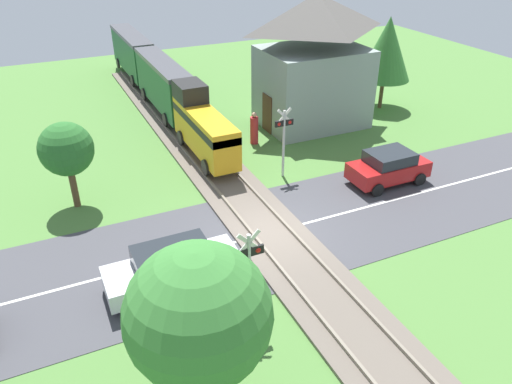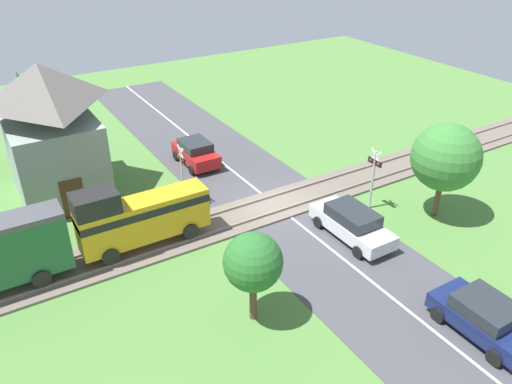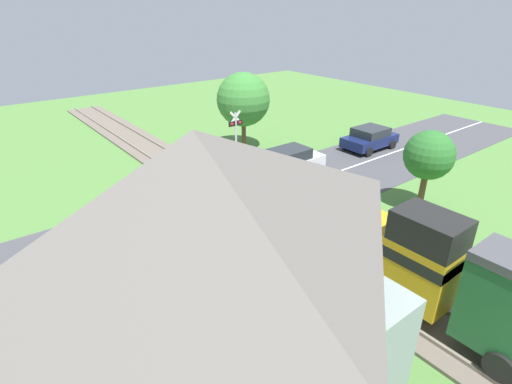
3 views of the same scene
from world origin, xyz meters
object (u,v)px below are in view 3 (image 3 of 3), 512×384
crossing_signal_west_approach (236,132)px  crossing_signal_east_approach (244,216)px  car_near_crossing (287,162)px  car_behind_queue (370,138)px  pedestrian_by_station (319,317)px  station_building (207,341)px  car_far_side (105,256)px

crossing_signal_west_approach → crossing_signal_east_approach: (5.37, 8.07, 0.00)m
car_near_crossing → crossing_signal_west_approach: bearing=-59.3°
car_behind_queue → crossing_signal_west_approach: size_ratio=1.12×
crossing_signal_west_approach → pedestrian_by_station: bearing=64.5°
car_near_crossing → station_building: station_building is taller
station_building → pedestrian_by_station: bearing=-164.1°
crossing_signal_west_approach → station_building: station_building is taller
crossing_signal_west_approach → car_near_crossing: bearing=120.7°
station_building → car_near_crossing: bearing=-137.1°
car_behind_queue → station_building: bearing=29.7°
crossing_signal_east_approach → station_building: bearing=48.7°
car_far_side → station_building: 8.25m
car_behind_queue → crossing_signal_east_approach: crossing_signal_east_approach is taller
station_building → pedestrian_by_station: size_ratio=4.13×
crossing_signal_west_approach → crossing_signal_east_approach: bearing=56.4°
crossing_signal_east_approach → car_near_crossing: bearing=-141.6°
car_behind_queue → crossing_signal_east_approach: size_ratio=1.12×
car_far_side → car_behind_queue: car_far_side is taller
crossing_signal_east_approach → pedestrian_by_station: bearing=84.6°
car_near_crossing → station_building: size_ratio=0.62×
crossing_signal_east_approach → car_behind_queue: bearing=-158.8°
car_behind_queue → pedestrian_by_station: pedestrian_by_station is taller
car_far_side → crossing_signal_west_approach: bearing=-149.7°
car_behind_queue → station_building: station_building is taller
station_building → pedestrian_by_station: station_building is taller
crossing_signal_west_approach → crossing_signal_east_approach: same height
car_near_crossing → car_behind_queue: (-7.20, -0.00, -0.04)m
car_far_side → car_behind_queue: size_ratio=0.97×
car_near_crossing → car_far_side: size_ratio=1.23×
car_near_crossing → car_far_side: car_far_side is taller
car_far_side → crossing_signal_east_approach: (-4.01, 2.59, 1.33)m
car_near_crossing → crossing_signal_east_approach: 8.92m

